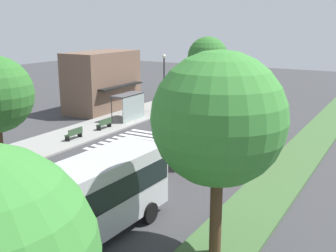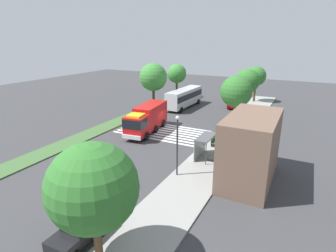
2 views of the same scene
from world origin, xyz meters
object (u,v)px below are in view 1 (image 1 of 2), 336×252
Objects in this scene: fire_truck at (207,122)px; sidewalk_tree_east at (208,57)px; median_tree_west at (219,120)px; parked_car_mid at (220,91)px; transit_bus at (71,205)px; street_lamp at (164,78)px; bench_west_of_shelter at (74,134)px; bus_stop_shelter at (131,102)px; bench_near_shelter at (105,124)px.

fire_truck is 23.49m from sidewalk_tree_east.
median_tree_west reaches higher than fire_truck.
transit_bus is at bearing -167.57° from parked_car_mid.
transit_bus is at bearing -157.45° from street_lamp.
bus_stop_shelter is at bearing -0.16° from bench_west_of_shelter.
bench_near_shelter is at bearing 50.16° from median_tree_west.
bus_stop_shelter is 24.65m from median_tree_west.
transit_bus is 1.33× the size of median_tree_west.
fire_truck is 21.63m from parked_car_mid.
parked_car_mid is 0.63× the size of sidewalk_tree_east.
median_tree_west is (2.56, -5.28, 3.65)m from transit_bus.
transit_bus is (-36.05, -8.77, 1.21)m from parked_car_mid.
fire_truck is at bearing -160.85° from parked_car_mid.
bench_near_shelter and bench_west_of_shelter have the same top height.
street_lamp reaches higher than fire_truck.
median_tree_west is at bearing -158.48° from parked_car_mid.
parked_car_mid is 1.33× the size of bus_stop_shelter.
median_tree_west is at bearing -137.12° from bus_stop_shelter.
parked_car_mid is 0.79× the size of street_lamp.
street_lamp is 11.62m from sidewalk_tree_east.
bench_west_of_shelter is 0.27× the size of street_lamp.
fire_truck is 6.04× the size of bench_west_of_shelter.
bus_stop_shelter is 0.48× the size of sidewalk_tree_east.
median_tree_west reaches higher than bench_near_shelter.
transit_bus is at bearing -151.04° from bus_stop_shelter.
median_tree_west is (-17.84, -16.57, 3.84)m from bus_stop_shelter.
fire_truck is 0.89× the size of transit_bus.
median_tree_west reaches higher than bench_west_of_shelter.
bus_stop_shelter is at bearing 58.63° from fire_truck.
transit_bus reaches higher than bus_stop_shelter.
sidewalk_tree_east is at bearing 17.83° from fire_truck.
fire_truck is at bearing 26.23° from median_tree_west.
bench_west_of_shelter is at bearing 180.00° from bench_near_shelter.
transit_bus is at bearing -145.41° from bench_near_shelter.
transit_bus is at bearing -137.95° from bench_west_of_shelter.
transit_bus is at bearing -163.49° from sidewalk_tree_east.
median_tree_west reaches higher than parked_car_mid.
street_lamp reaches higher than bench_west_of_shelter.
parked_car_mid reaches higher than bench_west_of_shelter.
sidewalk_tree_east reaches higher than fire_truck.
fire_truck is 6.04× the size of bench_near_shelter.
bus_stop_shelter is 2.19× the size of bench_near_shelter.
parked_car_mid is at bearing -6.16° from bench_west_of_shelter.
bus_stop_shelter is at bearing 169.63° from parked_car_mid.
fire_truck is 10.68m from bench_west_of_shelter.
sidewalk_tree_east is (11.54, 0.40, 1.27)m from street_lamp.
sidewalk_tree_east reaches higher than parked_car_mid.
sidewalk_tree_east is at bearing 65.53° from parked_car_mid.
bench_near_shelter is at bearing 179.68° from bus_stop_shelter.
street_lamp is (-10.60, 1.80, 2.76)m from parked_car_mid.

